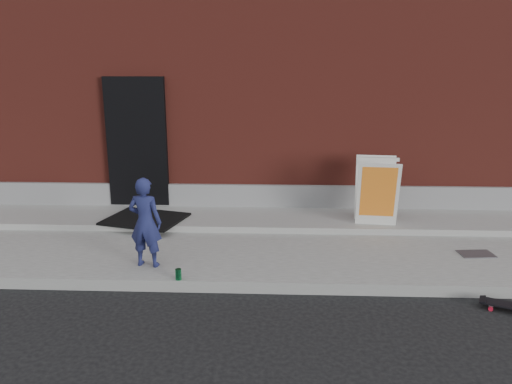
{
  "coord_description": "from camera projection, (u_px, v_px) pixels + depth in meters",
  "views": [
    {
      "loc": [
        -0.15,
        -5.61,
        2.77
      ],
      "look_at": [
        -0.42,
        0.8,
        1.09
      ],
      "focal_mm": 35.0,
      "sensor_mm": 36.0,
      "label": 1
    }
  ],
  "objects": [
    {
      "name": "ground",
      "position": [
        288.0,
        294.0,
        6.12
      ],
      "size": [
        80.0,
        80.0,
        0.0
      ],
      "primitive_type": "plane",
      "color": "black",
      "rests_on": "ground"
    },
    {
      "name": "sidewalk",
      "position": [
        286.0,
        245.0,
        7.55
      ],
      "size": [
        20.0,
        3.0,
        0.15
      ],
      "primitive_type": "cube",
      "color": "slate",
      "rests_on": "ground"
    },
    {
      "name": "apron",
      "position": [
        285.0,
        219.0,
        8.39
      ],
      "size": [
        20.0,
        1.2,
        0.1
      ],
      "primitive_type": "cube",
      "color": "gray",
      "rests_on": "sidewalk"
    },
    {
      "name": "building",
      "position": [
        284.0,
        73.0,
        12.24
      ],
      "size": [
        20.0,
        8.1,
        5.0
      ],
      "color": "maroon",
      "rests_on": "ground"
    },
    {
      "name": "child",
      "position": [
        145.0,
        222.0,
        6.47
      ],
      "size": [
        0.47,
        0.35,
        1.2
      ],
      "primitive_type": "imported",
      "rotation": [
        0.0,
        0.0,
        3.0
      ],
      "color": "#1C214F",
      "rests_on": "sidewalk"
    },
    {
      "name": "pizza_sign",
      "position": [
        377.0,
        191.0,
        7.91
      ],
      "size": [
        0.71,
        0.81,
        1.06
      ],
      "color": "silver",
      "rests_on": "apron"
    },
    {
      "name": "soda_can",
      "position": [
        178.0,
        274.0,
        6.16
      ],
      "size": [
        0.09,
        0.09,
        0.14
      ],
      "primitive_type": "cylinder",
      "rotation": [
        0.0,
        0.0,
        -0.32
      ],
      "color": "#187C40",
      "rests_on": "sidewalk"
    },
    {
      "name": "doormat",
      "position": [
        145.0,
        219.0,
        8.18
      ],
      "size": [
        1.42,
        1.26,
        0.03
      ],
      "primitive_type": "cube",
      "rotation": [
        0.0,
        0.0,
        -0.27
      ],
      "color": "black",
      "rests_on": "apron"
    },
    {
      "name": "utility_plate",
      "position": [
        476.0,
        254.0,
        6.98
      ],
      "size": [
        0.49,
        0.34,
        0.01
      ],
      "primitive_type": "cube",
      "rotation": [
        0.0,
        0.0,
        0.1
      ],
      "color": "#57575C",
      "rests_on": "sidewalk"
    }
  ]
}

